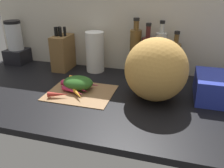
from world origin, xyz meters
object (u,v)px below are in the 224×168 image
at_px(carrot_6, 77,87).
at_px(bottle_3, 174,60).
at_px(carrot_2, 58,94).
at_px(carrot_3, 76,85).
at_px(bottle_2, 160,54).
at_px(knife_block, 63,52).
at_px(blender_appliance, 16,45).
at_px(carrot_0, 73,91).
at_px(carrot_5, 76,92).
at_px(bottle_1, 147,57).
at_px(bottle_0, 135,52).
at_px(paper_towel_roll, 95,52).
at_px(cutting_board, 81,92).
at_px(carrot_4, 88,84).
at_px(carrot_1, 81,79).
at_px(winter_squash, 156,70).

xyz_separation_m(carrot_6, bottle_3, (0.46, 0.33, 0.09)).
relative_size(carrot_2, carrot_3, 0.57).
bearing_deg(bottle_2, carrot_6, -138.76).
height_order(knife_block, blender_appliance, blender_appliance).
relative_size(carrot_0, carrot_2, 1.40).
bearing_deg(carrot_5, bottle_1, 49.57).
relative_size(carrot_5, bottle_0, 0.45).
distance_m(blender_appliance, paper_towel_roll, 0.57).
relative_size(cutting_board, paper_towel_roll, 1.34).
xyz_separation_m(carrot_4, paper_towel_roll, (-0.05, 0.26, 0.10)).
xyz_separation_m(knife_block, bottle_1, (0.53, 0.00, 0.01)).
distance_m(carrot_1, blender_appliance, 0.61).
distance_m(bottle_0, bottle_3, 0.23).
bearing_deg(bottle_0, carrot_0, -124.19).
bearing_deg(cutting_board, carrot_3, 138.75).
xyz_separation_m(carrot_1, bottle_3, (0.49, 0.22, 0.09)).
height_order(carrot_0, carrot_3, carrot_3).
xyz_separation_m(carrot_3, bottle_1, (0.33, 0.27, 0.10)).
distance_m(carrot_2, bottle_0, 0.52).
xyz_separation_m(winter_squash, blender_appliance, (-0.98, 0.29, -0.02)).
xyz_separation_m(carrot_3, bottle_3, (0.48, 0.30, 0.09)).
height_order(carrot_2, carrot_4, carrot_4).
height_order(carrot_0, carrot_2, same).
bearing_deg(bottle_3, carrot_4, -147.67).
height_order(carrot_5, paper_towel_roll, paper_towel_roll).
bearing_deg(winter_squash, carrot_5, -167.71).
xyz_separation_m(carrot_4, bottle_3, (0.43, 0.27, 0.09)).
distance_m(blender_appliance, bottle_0, 0.82).
distance_m(carrot_6, bottle_1, 0.44).
distance_m(carrot_5, blender_appliance, 0.71).
relative_size(carrot_5, carrot_6, 0.97).
height_order(carrot_3, blender_appliance, blender_appliance).
height_order(carrot_1, winter_squash, winter_squash).
xyz_separation_m(carrot_0, carrot_1, (-0.02, 0.14, 0.00)).
bearing_deg(bottle_0, winter_squash, -62.05).
bearing_deg(carrot_3, carrot_1, 94.48).
height_order(carrot_1, carrot_6, carrot_1).
xyz_separation_m(bottle_0, bottle_1, (0.07, -0.02, -0.02)).
bearing_deg(carrot_2, winter_squash, 15.80).
height_order(cutting_board, carrot_4, carrot_4).
height_order(cutting_board, bottle_0, bottle_0).
relative_size(carrot_0, bottle_0, 0.41).
distance_m(carrot_6, bottle_3, 0.58).
relative_size(carrot_3, bottle_0, 0.52).
relative_size(carrot_2, bottle_2, 0.31).
bearing_deg(carrot_5, cutting_board, 76.29).
bearing_deg(cutting_board, carrot_0, -133.26).
distance_m(carrot_6, knife_block, 0.38).
height_order(carrot_2, carrot_3, carrot_3).
bearing_deg(winter_squash, carrot_1, 170.26).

